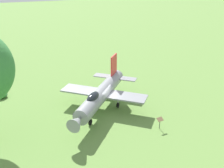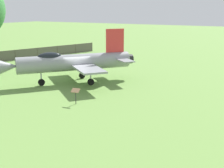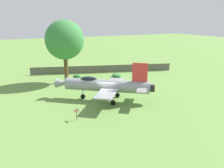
{
  "view_description": "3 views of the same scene",
  "coord_description": "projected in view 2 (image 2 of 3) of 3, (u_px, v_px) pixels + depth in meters",
  "views": [
    {
      "loc": [
        24.41,
        -7.67,
        14.14
      ],
      "look_at": [
        -0.31,
        1.26,
        2.69
      ],
      "focal_mm": 43.83,
      "sensor_mm": 36.0,
      "label": 1
    },
    {
      "loc": [
        22.34,
        16.84,
        6.78
      ],
      "look_at": [
        4.0,
        6.26,
        1.5
      ],
      "focal_mm": 48.93,
      "sensor_mm": 36.0,
      "label": 2
    },
    {
      "loc": [
        12.22,
        25.39,
        9.92
      ],
      "look_at": [
        -0.83,
        -0.27,
        1.96
      ],
      "focal_mm": 38.35,
      "sensor_mm": 36.0,
      "label": 3
    }
  ],
  "objects": [
    {
      "name": "ground_plane",
      "position": [
        76.0,
        83.0,
        28.58
      ],
      "size": [
        200.0,
        200.0,
        0.0
      ],
      "primitive_type": "plane",
      "color": "#668E42"
    },
    {
      "name": "display_jet",
      "position": [
        71.0,
        62.0,
        27.98
      ],
      "size": [
        11.03,
        9.73,
        4.89
      ],
      "rotation": [
        0.0,
        0.0,
        5.61
      ],
      "color": "gray",
      "rests_on": "ground_plane"
    },
    {
      "name": "perimeter_fence",
      "position": [
        15.0,
        55.0,
        40.54
      ],
      "size": [
        24.99,
        8.08,
        1.43
      ],
      "rotation": [
        0.0,
        0.0,
        5.97
      ],
      "color": "#4C4238",
      "rests_on": "ground_plane"
    },
    {
      "name": "shrub_near_fence",
      "position": [
        43.0,
        60.0,
        39.21
      ],
      "size": [
        1.51,
        1.76,
        0.63
      ],
      "color": "#387F3D",
      "rests_on": "ground_plane"
    },
    {
      "name": "info_plaque",
      "position": [
        76.0,
        93.0,
        21.98
      ],
      "size": [
        0.5,
        0.66,
        1.14
      ],
      "color": "#333333",
      "rests_on": "ground_plane"
    }
  ]
}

